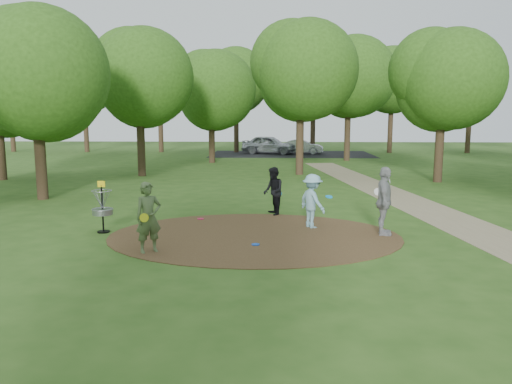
{
  "coord_description": "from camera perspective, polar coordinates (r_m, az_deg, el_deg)",
  "views": [
    {
      "loc": [
        0.59,
        -13.95,
        3.47
      ],
      "look_at": [
        0.0,
        1.2,
        1.1
      ],
      "focal_mm": 35.0,
      "sensor_mm": 36.0,
      "label": 1
    }
  ],
  "objects": [
    {
      "name": "player_waiting_with_disc",
      "position": [
        14.77,
        14.43,
        -1.04
      ],
      "size": [
        0.67,
        1.23,
        1.99
      ],
      "color": "gray",
      "rests_on": "ground"
    },
    {
      "name": "car_right",
      "position": [
        44.46,
        5.22,
        5.17
      ],
      "size": [
        3.95,
        1.87,
        1.25
      ],
      "primitive_type": "imported",
      "rotation": [
        0.0,
        0.0,
        1.42
      ],
      "color": "#9FA1A7",
      "rests_on": "ground"
    },
    {
      "name": "dirt_clearing",
      "position": [
        14.39,
        -0.19,
        -5.03
      ],
      "size": [
        8.4,
        8.4,
        0.02
      ],
      "primitive_type": "cylinder",
      "color": "#47301C",
      "rests_on": "ground"
    },
    {
      "name": "player_throwing_with_disc",
      "position": [
        15.38,
        6.46,
        -1.05
      ],
      "size": [
        1.21,
        1.24,
        1.67
      ],
      "color": "#85B8C7",
      "rests_on": "ground"
    },
    {
      "name": "car_left",
      "position": [
        44.27,
        1.52,
        5.43
      ],
      "size": [
        5.13,
        3.12,
        1.63
      ],
      "primitive_type": "imported",
      "rotation": [
        0.0,
        0.0,
        1.3
      ],
      "color": "#B4B6BC",
      "rests_on": "ground"
    },
    {
      "name": "tree_ring",
      "position": [
        22.77,
        7.07,
        13.2
      ],
      "size": [
        37.42,
        45.78,
        9.02
      ],
      "color": "#332316",
      "rests_on": "ground"
    },
    {
      "name": "ground",
      "position": [
        14.39,
        -0.19,
        -5.07
      ],
      "size": [
        100.0,
        100.0,
        0.0
      ],
      "primitive_type": "plane",
      "color": "#2D5119",
      "rests_on": "ground"
    },
    {
      "name": "disc_ground_blue",
      "position": [
        13.39,
        -0.04,
        -6.01
      ],
      "size": [
        0.22,
        0.22,
        0.02
      ],
      "primitive_type": "cylinder",
      "color": "blue",
      "rests_on": "dirt_clearing"
    },
    {
      "name": "disc_golf_basket",
      "position": [
        15.36,
        -17.17,
        -1.25
      ],
      "size": [
        0.63,
        0.63,
        1.54
      ],
      "color": "black",
      "rests_on": "ground"
    },
    {
      "name": "player_walking_with_disc",
      "position": [
        17.27,
        1.99,
        0.1
      ],
      "size": [
        0.82,
        0.95,
        1.67
      ],
      "color": "black",
      "rests_on": "ground"
    },
    {
      "name": "footpath",
      "position": [
        17.36,
        22.11,
        -3.29
      ],
      "size": [
        7.55,
        39.89,
        0.01
      ],
      "primitive_type": "cube",
      "rotation": [
        0.0,
        0.0,
        0.14
      ],
      "color": "#8C7A5B",
      "rests_on": "ground"
    },
    {
      "name": "parking_lot",
      "position": [
        44.11,
        4.06,
        4.34
      ],
      "size": [
        14.0,
        8.0,
        0.01
      ],
      "primitive_type": "cube",
      "color": "black",
      "rests_on": "ground"
    },
    {
      "name": "player_observer_with_disc",
      "position": [
        12.81,
        -12.18,
        -2.88
      ],
      "size": [
        0.79,
        0.71,
        1.81
      ],
      "color": "#52673B",
      "rests_on": "ground"
    },
    {
      "name": "disc_ground_red",
      "position": [
        16.72,
        -6.35,
        -3.05
      ],
      "size": [
        0.22,
        0.22,
        0.02
      ],
      "primitive_type": "cylinder",
      "color": "#DB154F",
      "rests_on": "dirt_clearing"
    }
  ]
}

